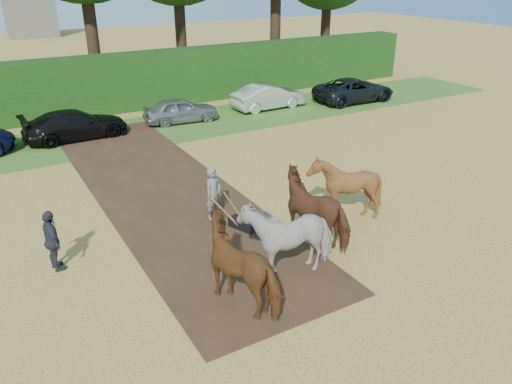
{
  "coord_description": "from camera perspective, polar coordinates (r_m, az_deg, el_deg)",
  "views": [
    {
      "loc": [
        -3.75,
        -8.66,
        7.28
      ],
      "look_at": [
        2.76,
        2.54,
        1.4
      ],
      "focal_mm": 35.0,
      "sensor_mm": 36.0,
      "label": 1
    }
  ],
  "objects": [
    {
      "name": "plough_team",
      "position": [
        13.59,
        5.12,
        -3.13
      ],
      "size": [
        6.82,
        5.86,
        2.05
      ],
      "color": "brown",
      "rests_on": "ground"
    },
    {
      "name": "parked_cars",
      "position": [
        24.2,
        -18.54,
        7.34
      ],
      "size": [
        35.76,
        3.66,
        1.47
      ],
      "color": "#A9ABB0",
      "rests_on": "ground"
    },
    {
      "name": "spectator_far",
      "position": [
        13.87,
        -22.25,
        -5.23
      ],
      "size": [
        0.57,
        1.05,
        1.7
      ],
      "primitive_type": "imported",
      "rotation": [
        0.0,
        0.0,
        1.73
      ],
      "color": "#242830",
      "rests_on": "ground"
    },
    {
      "name": "hedgerow",
      "position": [
        28.02,
        -22.22,
        10.74
      ],
      "size": [
        46.0,
        1.6,
        3.0
      ],
      "primitive_type": "cube",
      "color": "#14380F",
      "rests_on": "ground"
    },
    {
      "name": "earth_strip",
      "position": [
        18.04,
        -10.64,
        0.26
      ],
      "size": [
        4.5,
        17.0,
        0.05
      ],
      "primitive_type": "cube",
      "color": "#472D1C",
      "rests_on": "ground"
    },
    {
      "name": "ground",
      "position": [
        11.92,
        -5.49,
        -13.36
      ],
      "size": [
        120.0,
        120.0,
        0.0
      ],
      "primitive_type": "plane",
      "color": "gold",
      "rests_on": "ground"
    },
    {
      "name": "grass_verge",
      "position": [
        24.09,
        -19.86,
        5.39
      ],
      "size": [
        50.0,
        5.0,
        0.03
      ],
      "primitive_type": "cube",
      "color": "#38601E",
      "rests_on": "ground"
    }
  ]
}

